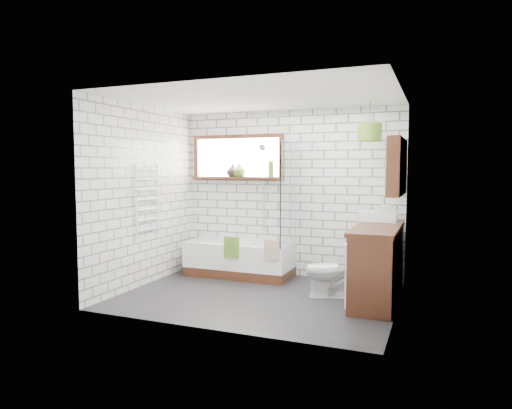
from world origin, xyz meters
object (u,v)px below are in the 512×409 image
at_px(pendant, 370,132).
at_px(toilet, 332,270).
at_px(basin, 379,216).
at_px(bathtub, 240,259).
at_px(vanity, 378,263).

bearing_deg(pendant, toilet, -128.44).
distance_m(basin, pendant, 1.11).
bearing_deg(bathtub, pendant, -4.25).
xyz_separation_m(vanity, basin, (-0.06, 0.50, 0.53)).
xyz_separation_m(vanity, toilet, (-0.56, -0.08, -0.13)).
distance_m(basin, toilet, 1.01).
xyz_separation_m(basin, toilet, (-0.50, -0.58, -0.66)).
height_order(basin, toilet, basin).
bearing_deg(vanity, pendant, 115.36).
bearing_deg(toilet, basin, 121.69).
xyz_separation_m(toilet, pendant, (0.38, 0.47, 1.76)).
bearing_deg(basin, vanity, -83.16).
height_order(basin, pendant, pendant).
bearing_deg(basin, bathtub, 178.97).
relative_size(basin, toilet, 0.70).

